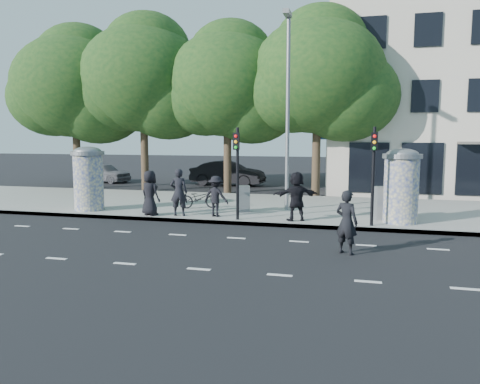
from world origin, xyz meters
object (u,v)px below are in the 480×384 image
(ped_a, at_px, (150,193))
(cabinet_right, at_px, (383,203))
(cabinet_left, at_px, (243,199))
(car_left, at_px, (104,173))
(man_road, at_px, (347,222))
(ped_f, at_px, (296,196))
(traffic_pole_near, at_px, (237,164))
(street_lamp, at_px, (288,98))
(bicycle, at_px, (199,198))
(car_mid, at_px, (228,173))
(ped_b, at_px, (179,192))
(ad_column_right, at_px, (401,184))
(ped_d, at_px, (216,196))
(traffic_pole_far, at_px, (373,166))
(ad_column_left, at_px, (88,177))

(ped_a, distance_m, cabinet_right, 8.87)
(cabinet_left, height_order, car_left, car_left)
(man_road, height_order, cabinet_right, man_road)
(ped_f, bearing_deg, traffic_pole_near, -15.07)
(street_lamp, distance_m, bicycle, 5.61)
(street_lamp, relative_size, car_mid, 1.66)
(ped_b, bearing_deg, car_left, -59.95)
(ad_column_right, bearing_deg, car_left, 147.80)
(traffic_pole_near, bearing_deg, ped_d, 153.02)
(traffic_pole_near, distance_m, bicycle, 3.60)
(traffic_pole_far, xyz_separation_m, bicycle, (-7.08, 2.26, -1.64))
(street_lamp, height_order, cabinet_right, street_lamp)
(ad_column_left, bearing_deg, cabinet_left, 9.76)
(cabinet_right, bearing_deg, ad_column_left, 164.68)
(street_lamp, height_order, ped_b, street_lamp)
(cabinet_left, bearing_deg, street_lamp, 12.78)
(ad_column_right, height_order, traffic_pole_far, traffic_pole_far)
(traffic_pole_far, bearing_deg, cabinet_right, 73.33)
(ped_d, distance_m, cabinet_left, 1.53)
(bicycle, height_order, car_left, car_left)
(ad_column_left, distance_m, bicycle, 4.69)
(ped_b, distance_m, ped_f, 4.57)
(car_left, bearing_deg, ped_a, -130.47)
(traffic_pole_near, height_order, traffic_pole_far, same)
(ped_d, xyz_separation_m, ped_f, (3.12, -0.14, 0.12))
(ped_b, relative_size, car_mid, 0.38)
(ped_a, distance_m, ped_b, 1.14)
(traffic_pole_near, height_order, cabinet_right, traffic_pole_near)
(traffic_pole_far, xyz_separation_m, car_mid, (-8.81, 12.84, -1.44))
(cabinet_left, bearing_deg, ad_column_left, 169.93)
(traffic_pole_far, bearing_deg, bicycle, 162.27)
(ped_b, bearing_deg, ped_d, 176.94)
(ad_column_right, bearing_deg, traffic_pole_far, -137.79)
(ad_column_right, xyz_separation_m, traffic_pole_near, (-5.80, -0.91, 0.69))
(street_lamp, xyz_separation_m, ped_a, (-4.95, -2.73, -3.77))
(traffic_pole_far, height_order, ped_f, traffic_pole_far)
(bicycle, relative_size, cabinet_right, 1.37)
(cabinet_left, bearing_deg, bicycle, 147.62)
(ad_column_left, relative_size, ped_f, 1.47)
(street_lamp, distance_m, ped_f, 4.55)
(ad_column_left, distance_m, ped_a, 3.15)
(ped_d, bearing_deg, traffic_pole_far, -173.88)
(car_left, bearing_deg, ped_f, -116.56)
(ped_f, distance_m, man_road, 4.35)
(street_lamp, xyz_separation_m, ped_f, (0.74, -2.48, -3.74))
(bicycle, height_order, cabinet_right, cabinet_right)
(ped_a, height_order, ped_f, ped_f)
(ped_d, xyz_separation_m, car_mid, (-3.04, 12.35, -0.14))
(ped_f, xyz_separation_m, car_mid, (-6.15, 12.48, -0.26))
(car_mid, bearing_deg, man_road, -150.75)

